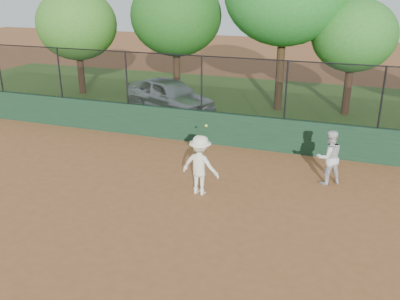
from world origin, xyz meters
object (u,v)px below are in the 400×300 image
(player_main, at_px, (200,165))
(tree_3, at_px, (354,36))
(parked_car, at_px, (169,96))
(player_second, at_px, (329,157))
(tree_0, at_px, (76,24))
(tree_1, at_px, (176,16))

(player_main, height_order, tree_3, tree_3)
(parked_car, relative_size, player_second, 2.84)
(tree_0, bearing_deg, tree_1, 13.51)
(player_second, relative_size, player_main, 0.76)
(tree_3, bearing_deg, parked_car, -161.98)
(tree_0, height_order, tree_3, tree_0)
(parked_car, height_order, player_second, player_second)
(player_main, distance_m, tree_0, 13.86)
(parked_car, xyz_separation_m, tree_1, (-0.91, 3.08, 3.22))
(parked_car, distance_m, player_second, 9.18)
(parked_car, bearing_deg, player_main, -125.25)
(tree_1, xyz_separation_m, tree_3, (8.45, -0.63, -0.56))
(player_main, distance_m, tree_1, 11.99)
(tree_0, bearing_deg, tree_3, 2.40)
(tree_3, bearing_deg, tree_0, -177.60)
(tree_1, relative_size, tree_3, 1.19)
(tree_0, distance_m, tree_3, 13.43)
(tree_1, bearing_deg, tree_3, -4.28)
(parked_car, xyz_separation_m, player_second, (7.39, -5.44, 0.03))
(parked_car, distance_m, tree_0, 6.77)
(tree_3, bearing_deg, tree_1, 175.72)
(player_main, xyz_separation_m, tree_0, (-9.98, 9.23, 2.71))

